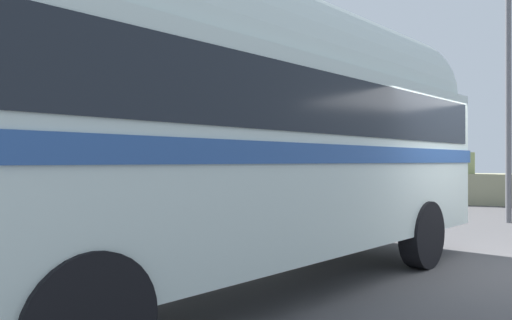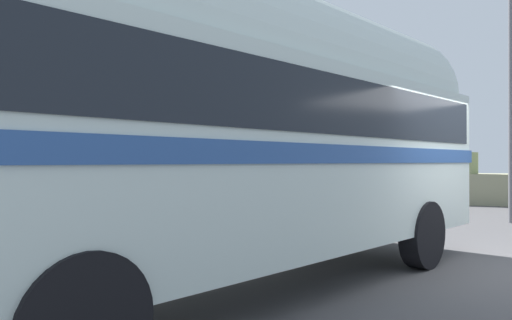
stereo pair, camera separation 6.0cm
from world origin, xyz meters
name	(u,v)px [view 2 (the right image)]	position (x,y,z in m)	size (l,w,h in m)	color
ground	(484,271)	(0.00, 0.00, 0.01)	(32.00, 26.00, 0.02)	#464446
breakwater	(477,185)	(0.29, 11.81, 0.68)	(31.36, 1.95, 2.38)	gray
vintage_coach	(240,119)	(-2.73, -2.22, 2.05)	(5.23, 8.88, 3.70)	black
lamp_post	(506,83)	(0.78, 6.18, 3.50)	(1.06, 0.81, 6.18)	#5B5B60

